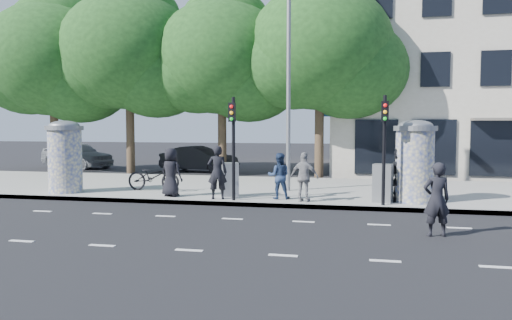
% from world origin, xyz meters
% --- Properties ---
extents(ground, '(120.00, 120.00, 0.00)m').
position_xyz_m(ground, '(0.00, 0.00, 0.00)').
color(ground, black).
rests_on(ground, ground).
extents(sidewalk, '(40.00, 8.00, 0.15)m').
position_xyz_m(sidewalk, '(0.00, 7.50, 0.07)').
color(sidewalk, gray).
rests_on(sidewalk, ground).
extents(curb, '(40.00, 0.10, 0.16)m').
position_xyz_m(curb, '(0.00, 3.55, 0.07)').
color(curb, slate).
rests_on(curb, ground).
extents(lane_dash_near, '(32.00, 0.12, 0.01)m').
position_xyz_m(lane_dash_near, '(0.00, -2.20, 0.00)').
color(lane_dash_near, silver).
rests_on(lane_dash_near, ground).
extents(lane_dash_far, '(32.00, 0.12, 0.01)m').
position_xyz_m(lane_dash_far, '(0.00, 1.40, 0.00)').
color(lane_dash_far, silver).
rests_on(lane_dash_far, ground).
extents(ad_column_left, '(1.36, 1.36, 2.65)m').
position_xyz_m(ad_column_left, '(-7.20, 4.50, 1.54)').
color(ad_column_left, beige).
rests_on(ad_column_left, sidewalk).
extents(ad_column_right, '(1.36, 1.36, 2.65)m').
position_xyz_m(ad_column_right, '(5.20, 4.70, 1.54)').
color(ad_column_right, beige).
rests_on(ad_column_right, sidewalk).
extents(traffic_pole_near, '(0.22, 0.31, 3.40)m').
position_xyz_m(traffic_pole_near, '(-0.60, 3.79, 2.23)').
color(traffic_pole_near, black).
rests_on(traffic_pole_near, sidewalk).
extents(traffic_pole_far, '(0.22, 0.31, 3.40)m').
position_xyz_m(traffic_pole_far, '(4.20, 3.79, 2.23)').
color(traffic_pole_far, black).
rests_on(traffic_pole_far, sidewalk).
extents(street_lamp, '(0.25, 0.93, 8.00)m').
position_xyz_m(street_lamp, '(0.80, 6.63, 4.79)').
color(street_lamp, slate).
rests_on(street_lamp, sidewalk).
extents(tree_far_left, '(7.20, 7.20, 9.26)m').
position_xyz_m(tree_far_left, '(-13.00, 12.50, 6.19)').
color(tree_far_left, '#38281C').
rests_on(tree_far_left, ground).
extents(tree_mid_left, '(7.20, 7.20, 9.57)m').
position_xyz_m(tree_mid_left, '(-8.50, 12.50, 6.50)').
color(tree_mid_left, '#38281C').
rests_on(tree_mid_left, ground).
extents(tree_near_left, '(6.80, 6.80, 8.97)m').
position_xyz_m(tree_near_left, '(-3.50, 12.70, 6.06)').
color(tree_near_left, '#38281C').
rests_on(tree_near_left, ground).
extents(tree_center, '(7.00, 7.00, 9.30)m').
position_xyz_m(tree_center, '(1.50, 12.30, 6.31)').
color(tree_center, '#38281C').
rests_on(tree_center, ground).
extents(building, '(20.30, 15.85, 12.00)m').
position_xyz_m(building, '(12.00, 19.99, 5.99)').
color(building, '#B4AA97').
rests_on(building, ground).
extents(ped_a, '(0.95, 0.76, 1.69)m').
position_xyz_m(ped_a, '(-2.96, 4.27, 1.00)').
color(ped_a, black).
rests_on(ped_a, sidewalk).
extents(ped_b, '(0.73, 0.55, 1.80)m').
position_xyz_m(ped_b, '(-1.20, 3.99, 1.05)').
color(ped_b, black).
rests_on(ped_b, sidewalk).
extents(ped_c, '(0.84, 0.70, 1.55)m').
position_xyz_m(ped_c, '(0.82, 4.47, 0.93)').
color(ped_c, navy).
rests_on(ped_c, sidewalk).
extents(ped_e, '(1.04, 0.73, 1.61)m').
position_xyz_m(ped_e, '(1.72, 4.03, 0.96)').
color(ped_e, gray).
rests_on(ped_e, sidewalk).
extents(ped_f, '(1.74, 0.63, 1.87)m').
position_xyz_m(ped_f, '(4.81, 4.66, 1.09)').
color(ped_f, black).
rests_on(ped_f, sidewalk).
extents(man_road, '(0.72, 0.56, 1.76)m').
position_xyz_m(man_road, '(5.27, 0.30, 0.88)').
color(man_road, black).
rests_on(man_road, ground).
extents(bicycle, '(0.83, 2.12, 1.10)m').
position_xyz_m(bicycle, '(-4.16, 5.52, 0.70)').
color(bicycle, black).
rests_on(bicycle, sidewalk).
extents(cabinet_left, '(0.68, 0.59, 1.18)m').
position_xyz_m(cabinet_left, '(-0.96, 4.73, 0.74)').
color(cabinet_left, gray).
rests_on(cabinet_left, sidewalk).
extents(cabinet_right, '(0.69, 0.57, 1.24)m').
position_xyz_m(cabinet_right, '(4.21, 4.41, 0.77)').
color(cabinet_right, slate).
rests_on(cabinet_right, sidewalk).
extents(car_left, '(3.41, 5.25, 1.66)m').
position_xyz_m(car_left, '(-13.63, 15.67, 0.83)').
color(car_left, slate).
rests_on(car_left, ground).
extents(car_mid, '(2.16, 4.55, 1.44)m').
position_xyz_m(car_mid, '(-5.45, 14.79, 0.72)').
color(car_mid, black).
rests_on(car_mid, ground).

